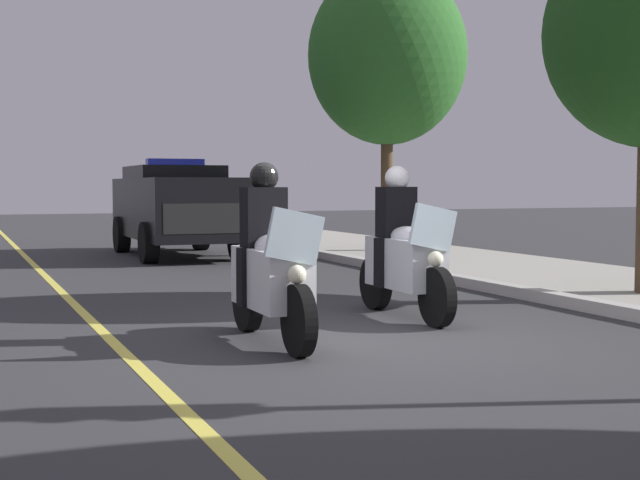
{
  "coord_description": "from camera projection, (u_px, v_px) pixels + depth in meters",
  "views": [
    {
      "loc": [
        7.6,
        -3.7,
        1.5
      ],
      "look_at": [
        -1.35,
        0.0,
        0.9
      ],
      "focal_mm": 49.92,
      "sensor_mm": 36.0,
      "label": 1
    }
  ],
  "objects": [
    {
      "name": "ground_plane",
      "position": [
        374.0,
        342.0,
        8.51
      ],
      "size": [
        80.0,
        80.0,
        0.0
      ],
      "primitive_type": "plane",
      "color": "#333335"
    },
    {
      "name": "lane_stripe_center",
      "position": [
        131.0,
        359.0,
        7.63
      ],
      "size": [
        48.0,
        0.12,
        0.01
      ],
      "primitive_type": "cube",
      "color": "#E0D14C",
      "rests_on": "ground"
    },
    {
      "name": "police_motorcycle_lead_left",
      "position": [
        270.0,
        270.0,
        8.42
      ],
      "size": [
        2.14,
        0.56,
        1.72
      ],
      "color": "black",
      "rests_on": "ground"
    },
    {
      "name": "police_motorcycle_lead_right",
      "position": [
        404.0,
        256.0,
        10.03
      ],
      "size": [
        2.14,
        0.56,
        1.72
      ],
      "color": "black",
      "rests_on": "ground"
    },
    {
      "name": "police_suv",
      "position": [
        177.0,
        206.0,
        18.69
      ],
      "size": [
        4.93,
        2.12,
        2.05
      ],
      "color": "black",
      "rests_on": "ground"
    },
    {
      "name": "tree_far_back",
      "position": [
        387.0,
        56.0,
        18.85
      ],
      "size": [
        3.38,
        3.38,
        6.04
      ],
      "color": "#4C3823",
      "rests_on": "sidewalk_strip"
    }
  ]
}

